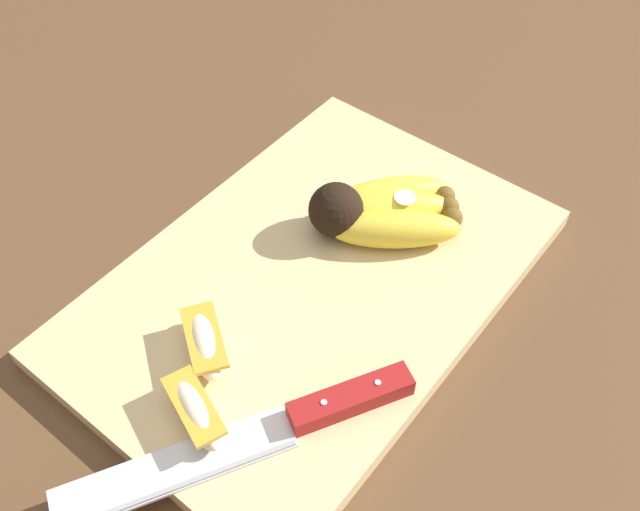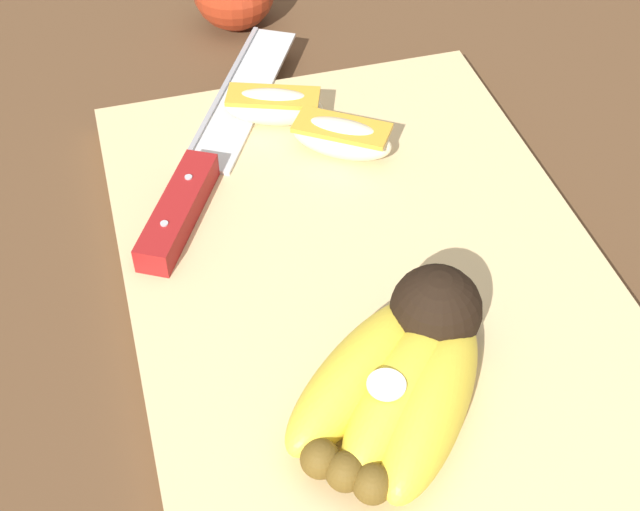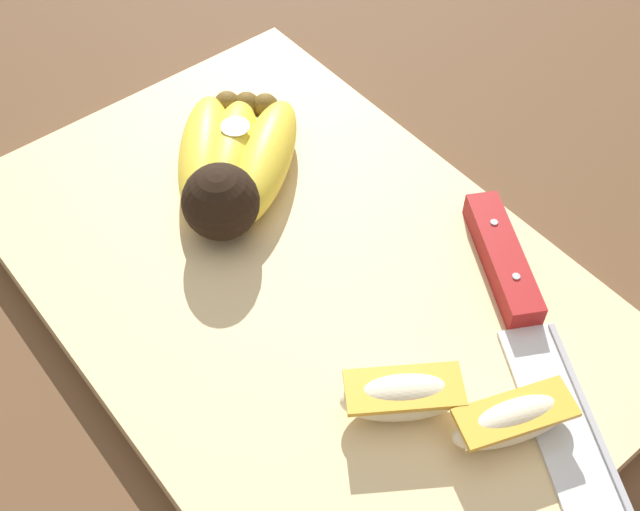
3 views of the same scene
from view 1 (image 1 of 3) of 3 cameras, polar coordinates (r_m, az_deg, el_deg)
ground_plane at (r=0.65m, az=-0.16°, el=-3.81°), size 6.00×6.00×0.00m
cutting_board at (r=0.66m, az=-0.63°, el=-2.19°), size 0.44×0.29×0.02m
banana_bunch at (r=0.68m, az=4.84°, el=3.45°), size 0.14×0.14×0.05m
chefs_knife at (r=0.56m, az=-2.18°, el=-12.98°), size 0.26×0.16×0.02m
apple_wedge_near at (r=0.60m, az=-9.04°, el=-6.82°), size 0.06×0.07×0.03m
apple_wedge_middle at (r=0.56m, az=-9.82°, el=-11.97°), size 0.05×0.08×0.03m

